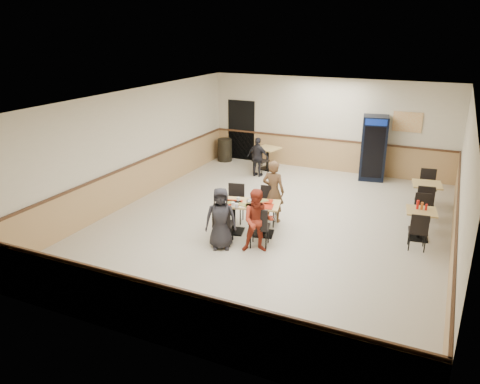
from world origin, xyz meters
The scene contains 20 objects.
ground centered at (0.00, 0.00, 0.00)m, with size 10.00×10.00×0.00m, color beige.
room_shell centered at (1.78, 2.55, 0.58)m, with size 10.00×10.00×10.00m.
main_table centered at (-0.31, -0.75, 0.50)m, with size 1.52×1.00×0.75m.
main_chairs centered at (-0.36, -0.76, 0.47)m, with size 1.58×1.87×0.95m.
diner_woman_left centered at (-0.55, -1.68, 0.68)m, with size 0.66×0.43×1.36m, color black.
diner_woman_right centered at (0.23, -1.50, 0.69)m, with size 0.67×0.52×1.38m, color maroon.
diner_man_opposite centered at (-0.07, 0.18, 0.76)m, with size 0.56×0.37×1.53m, color brown.
lone_diner centered at (-1.79, 3.36, 0.63)m, with size 0.73×0.31×1.25m, color black.
tabletop_clutter centered at (-0.36, -0.83, 0.77)m, with size 1.25×0.82×0.12m.
side_table_near centered at (3.29, 0.57, 0.46)m, with size 0.72×0.72×0.69m.
side_table_near_chair_south centered at (3.29, 0.02, 0.43)m, with size 0.40×0.40×0.87m, color black, non-canonical shape.
side_table_near_chair_north centered at (3.29, 1.12, 0.43)m, with size 0.40×0.40×0.87m, color black, non-canonical shape.
side_table_far centered at (3.27, 2.39, 0.50)m, with size 0.80×0.80×0.75m.
side_table_far_chair_south centered at (3.27, 1.79, 0.47)m, with size 0.44×0.44×0.95m, color black, non-canonical shape.
side_table_far_chair_north centered at (3.27, 2.99, 0.47)m, with size 0.44×0.44×0.95m, color black, non-canonical shape.
condiment_caddy centered at (3.25, 0.62, 0.77)m, with size 0.23×0.06×0.20m.
back_table centered at (-1.79, 4.20, 0.49)m, with size 0.84×0.84×0.74m.
back_table_chair_lone centered at (-1.79, 3.61, 0.47)m, with size 0.43×0.43×0.94m, color black, non-canonical shape.
pepsi_cooler centered at (1.54, 4.59, 0.99)m, with size 0.86×0.86×1.98m.
trash_bin centered at (-3.54, 4.55, 0.40)m, with size 0.50×0.50×0.79m, color black.
Camera 1 is at (3.62, -9.81, 4.52)m, focal length 35.00 mm.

